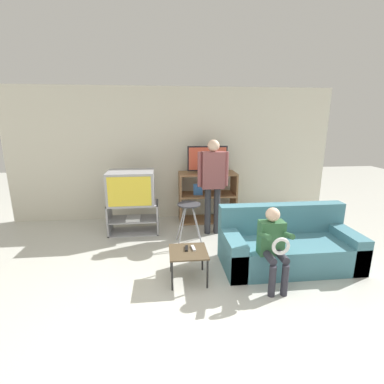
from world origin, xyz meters
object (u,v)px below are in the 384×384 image
(media_shelf, at_px, (207,196))
(folding_stool, at_px, (189,211))
(remote_control_black, at_px, (187,248))
(television_flat, at_px, (207,160))
(person_seated_child, at_px, (273,242))
(remote_control_white, at_px, (193,248))
(television_main, at_px, (131,187))
(tv_stand, at_px, (134,218))
(person_standing_adult, at_px, (213,178))
(snack_table, at_px, (188,254))
(couch, at_px, (287,246))

(media_shelf, relative_size, folding_stool, 1.60)
(remote_control_black, bearing_deg, television_flat, 79.76)
(person_seated_child, bearing_deg, remote_control_white, 163.34)
(television_main, relative_size, media_shelf, 0.71)
(tv_stand, relative_size, folding_stool, 1.28)
(folding_stool, relative_size, remote_control_white, 4.82)
(folding_stool, distance_m, person_standing_adult, 0.76)
(folding_stool, bearing_deg, tv_stand, 147.26)
(folding_stool, distance_m, remote_control_white, 1.00)
(television_main, bearing_deg, folding_stool, -31.80)
(snack_table, bearing_deg, couch, 10.41)
(tv_stand, bearing_deg, person_standing_adult, -7.84)
(media_shelf, distance_m, remote_control_white, 2.13)
(media_shelf, height_order, person_seated_child, media_shelf)
(folding_stool, bearing_deg, person_standing_adult, 42.32)
(folding_stool, bearing_deg, remote_control_white, -92.40)
(television_main, xyz_separation_m, snack_table, (0.84, -1.64, -0.49))
(media_shelf, height_order, remote_control_white, media_shelf)
(media_shelf, xyz_separation_m, snack_table, (-0.58, -2.13, -0.15))
(folding_stool, relative_size, couch, 0.38)
(tv_stand, distance_m, media_shelf, 1.50)
(person_standing_adult, bearing_deg, folding_stool, -137.68)
(snack_table, distance_m, person_standing_adult, 1.70)
(television_main, xyz_separation_m, person_standing_adult, (1.40, -0.18, 0.17))
(person_seated_child, bearing_deg, tv_stand, 134.30)
(tv_stand, height_order, person_standing_adult, person_standing_adult)
(folding_stool, bearing_deg, television_flat, 66.57)
(media_shelf, bearing_deg, couch, -65.84)
(tv_stand, xyz_separation_m, couch, (2.24, -1.39, -0.00))
(television_main, bearing_deg, television_flat, 18.53)
(remote_control_white, relative_size, person_seated_child, 0.15)
(television_main, distance_m, couch, 2.70)
(television_flat, bearing_deg, person_seated_child, -79.69)
(television_main, height_order, remote_control_white, television_main)
(tv_stand, relative_size, remote_control_white, 6.15)
(tv_stand, height_order, media_shelf, media_shelf)
(remote_control_white, distance_m, couch, 1.37)
(tv_stand, height_order, remote_control_black, tv_stand)
(television_main, bearing_deg, snack_table, -62.84)
(snack_table, bearing_deg, tv_stand, 116.65)
(snack_table, relative_size, person_seated_child, 0.48)
(television_main, relative_size, television_flat, 1.02)
(television_flat, height_order, snack_table, television_flat)
(media_shelf, height_order, remote_control_black, media_shelf)
(tv_stand, bearing_deg, remote_control_black, -62.94)
(snack_table, distance_m, person_seated_child, 1.04)
(television_main, relative_size, person_standing_adult, 0.47)
(folding_stool, bearing_deg, remote_control_black, -97.32)
(tv_stand, xyz_separation_m, media_shelf, (1.41, 0.47, 0.23))
(couch, bearing_deg, folding_stool, 148.92)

